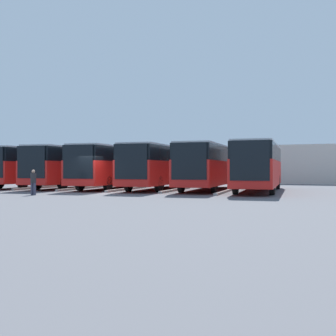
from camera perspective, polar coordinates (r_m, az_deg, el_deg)
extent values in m
plane|color=#5B5B60|center=(28.76, -9.80, -3.36)|extent=(600.00, 600.00, 0.00)
cube|color=red|center=(30.76, 12.22, -0.67)|extent=(3.84, 12.55, 1.76)
cube|color=black|center=(30.78, 12.22, 1.97)|extent=(3.78, 12.36, 1.08)
cube|color=black|center=(24.60, 10.99, 1.01)|extent=(2.27, 0.27, 2.33)
cube|color=red|center=(24.62, 10.99, -2.36)|extent=(2.45, 0.31, 0.40)
cube|color=silver|center=(30.81, 12.22, 3.08)|extent=(3.68, 12.05, 0.12)
cylinder|color=black|center=(26.88, 13.95, -2.40)|extent=(0.41, 1.14, 1.12)
cylinder|color=black|center=(27.11, 9.12, -2.38)|extent=(0.41, 1.14, 1.12)
cylinder|color=black|center=(34.53, 14.66, -1.87)|extent=(0.41, 1.14, 1.12)
cylinder|color=black|center=(34.70, 10.89, -1.86)|extent=(0.41, 1.14, 1.12)
cube|color=#9E9E99|center=(29.44, 7.79, -3.13)|extent=(1.02, 7.55, 0.15)
cube|color=red|center=(32.25, 5.55, -0.64)|extent=(3.84, 12.55, 1.76)
cube|color=black|center=(32.27, 5.55, 1.88)|extent=(3.78, 12.36, 1.08)
cube|color=black|center=(26.22, 2.83, 0.95)|extent=(2.27, 0.27, 2.33)
cube|color=red|center=(26.23, 2.83, -2.21)|extent=(2.45, 0.31, 0.40)
cube|color=silver|center=(32.29, 5.55, 2.94)|extent=(3.68, 12.05, 0.12)
cylinder|color=black|center=(28.29, 6.26, -2.28)|extent=(0.41, 1.14, 1.12)
cylinder|color=black|center=(28.81, 1.79, -2.24)|extent=(0.41, 1.14, 1.12)
cylinder|color=black|center=(35.84, 8.57, -1.80)|extent=(0.41, 1.14, 1.12)
cylinder|color=black|center=(36.25, 5.00, -1.78)|extent=(0.41, 1.14, 1.12)
cube|color=#9E9E99|center=(31.21, 1.09, -2.96)|extent=(1.02, 7.55, 0.15)
cube|color=red|center=(33.35, -1.05, -0.62)|extent=(3.84, 12.55, 1.76)
cube|color=black|center=(33.36, -1.05, 1.82)|extent=(3.78, 12.36, 1.08)
cube|color=black|center=(27.54, -5.07, 0.90)|extent=(2.27, 0.27, 2.33)
cube|color=red|center=(27.55, -5.07, -2.11)|extent=(2.45, 0.31, 0.40)
cube|color=silver|center=(33.39, -1.05, 2.84)|extent=(3.68, 12.05, 0.12)
cylinder|color=black|center=(29.38, -1.26, -2.20)|extent=(0.41, 1.14, 1.12)
cylinder|color=black|center=(30.17, -5.38, -2.14)|extent=(0.41, 1.14, 1.12)
cylinder|color=black|center=(36.71, 2.52, -1.76)|extent=(0.41, 1.14, 1.12)
cylinder|color=black|center=(37.36, -0.88, -1.73)|extent=(0.41, 1.14, 1.12)
cube|color=#9E9E99|center=(32.59, -5.53, -2.83)|extent=(1.02, 7.55, 0.15)
cube|color=red|center=(34.87, -7.14, -0.59)|extent=(3.84, 12.55, 1.76)
cube|color=black|center=(34.88, -7.14, 1.74)|extent=(3.78, 12.36, 1.08)
cube|color=black|center=(29.34, -12.11, 0.84)|extent=(2.27, 0.27, 2.33)
cube|color=red|center=(29.35, -12.12, -1.98)|extent=(2.45, 0.31, 0.40)
cube|color=silver|center=(34.91, -7.14, 2.72)|extent=(3.68, 12.05, 0.12)
cylinder|color=black|center=(30.93, -8.12, -2.09)|extent=(0.41, 1.14, 1.12)
cylinder|color=black|center=(31.98, -11.83, -2.02)|extent=(0.41, 1.14, 1.12)
cylinder|color=black|center=(37.99, -3.19, -1.70)|extent=(0.41, 1.14, 1.12)
cylinder|color=black|center=(38.85, -6.35, -1.67)|extent=(0.41, 1.14, 1.12)
cube|color=#9E9E99|center=(34.39, -11.52, -2.69)|extent=(1.02, 7.55, 0.15)
cube|color=red|center=(36.88, -12.51, -0.56)|extent=(3.84, 12.55, 1.76)
cube|color=black|center=(36.90, -12.51, 1.64)|extent=(3.78, 12.36, 1.08)
cube|color=black|center=(31.65, -18.07, 0.78)|extent=(2.27, 0.27, 2.33)
cube|color=red|center=(31.66, -18.07, -1.84)|extent=(2.45, 0.31, 0.40)
cube|color=silver|center=(36.92, -12.51, 2.57)|extent=(3.68, 12.05, 0.12)
cylinder|color=black|center=(33.02, -14.08, -1.96)|extent=(0.41, 1.14, 1.12)
cylinder|color=black|center=(34.26, -17.35, -1.89)|extent=(0.41, 1.14, 1.12)
cylinder|color=black|center=(39.76, -8.35, -1.63)|extent=(0.41, 1.14, 1.12)
cylinder|color=black|center=(40.80, -11.25, -1.59)|extent=(0.41, 1.14, 1.12)
cube|color=#9E9E99|center=(36.64, -16.70, -2.52)|extent=(1.02, 7.55, 0.15)
cube|color=red|center=(39.33, -17.12, -0.53)|extent=(3.84, 12.55, 1.76)
cube|color=black|center=(39.34, -17.12, 1.54)|extent=(3.78, 12.36, 1.08)
cube|color=silver|center=(39.36, -17.12, 2.41)|extent=(3.68, 12.05, 0.12)
cylinder|color=black|center=(35.56, -19.07, -1.82)|extent=(0.41, 1.14, 1.12)
cylinder|color=black|center=(41.98, -12.89, -1.54)|extent=(0.41, 1.14, 1.12)
cylinder|color=black|center=(43.17, -15.51, -1.50)|extent=(0.41, 1.14, 1.12)
cylinder|color=#38384C|center=(27.34, -17.62, -2.73)|extent=(0.18, 0.18, 0.76)
cylinder|color=#38384C|center=(27.47, -17.94, -2.72)|extent=(0.18, 0.18, 0.76)
cylinder|color=#262628|center=(27.38, -17.78, -1.30)|extent=(0.36, 0.36, 0.60)
sphere|color=tan|center=(27.38, -17.78, -0.45)|extent=(0.21, 0.21, 0.21)
cube|color=beige|center=(52.22, 5.69, 0.43)|extent=(36.83, 8.28, 4.17)
cube|color=silver|center=(57.67, 7.36, 2.20)|extent=(36.83, 3.00, 0.24)
cylinder|color=slate|center=(56.65, 20.33, 0.27)|extent=(0.20, 0.20, 3.92)
cylinder|color=slate|center=(63.34, -3.66, 0.23)|extent=(0.20, 0.20, 3.92)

